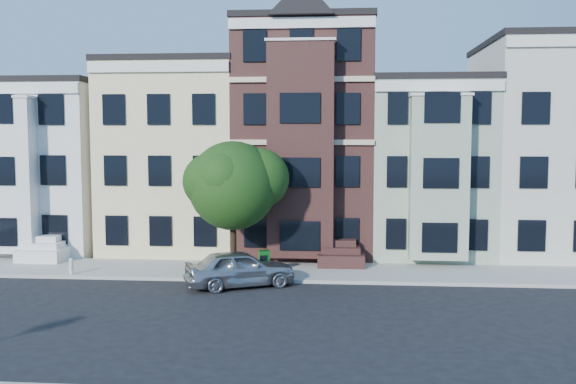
# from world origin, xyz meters

# --- Properties ---
(ground) EXTENTS (120.00, 120.00, 0.00)m
(ground) POSITION_xyz_m (0.00, 0.00, 0.00)
(ground) COLOR black
(far_sidewalk) EXTENTS (60.00, 4.00, 0.15)m
(far_sidewalk) POSITION_xyz_m (0.00, 8.00, 0.07)
(far_sidewalk) COLOR #9E9B93
(far_sidewalk) RESTS_ON ground
(house_white) EXTENTS (8.00, 9.00, 9.00)m
(house_white) POSITION_xyz_m (-15.00, 14.50, 4.50)
(house_white) COLOR white
(house_white) RESTS_ON ground
(house_yellow) EXTENTS (7.00, 9.00, 10.00)m
(house_yellow) POSITION_xyz_m (-7.00, 14.50, 5.00)
(house_yellow) COLOR beige
(house_yellow) RESTS_ON ground
(house_brown) EXTENTS (7.00, 9.00, 12.00)m
(house_brown) POSITION_xyz_m (0.00, 14.50, 6.00)
(house_brown) COLOR #381C19
(house_brown) RESTS_ON ground
(house_green) EXTENTS (6.00, 9.00, 9.00)m
(house_green) POSITION_xyz_m (6.50, 14.50, 4.50)
(house_green) COLOR #97A98E
(house_green) RESTS_ON ground
(house_cream) EXTENTS (8.00, 9.00, 11.00)m
(house_cream) POSITION_xyz_m (13.50, 14.50, 5.50)
(house_cream) COLOR beige
(house_cream) RESTS_ON ground
(street_tree) EXTENTS (7.74, 7.74, 7.33)m
(street_tree) POSITION_xyz_m (-2.90, 7.31, 3.82)
(street_tree) COLOR #274D1A
(street_tree) RESTS_ON far_sidewalk
(parked_car) EXTENTS (4.94, 3.58, 1.56)m
(parked_car) POSITION_xyz_m (-2.27, 5.20, 0.78)
(parked_car) COLOR #A4A7AC
(parked_car) RESTS_ON ground
(newspaper_box) EXTENTS (0.57, 0.53, 1.05)m
(newspaper_box) POSITION_xyz_m (-1.48, 7.18, 0.67)
(newspaper_box) COLOR #0E5217
(newspaper_box) RESTS_ON far_sidewalk
(fire_hydrant) EXTENTS (0.22, 0.22, 0.58)m
(fire_hydrant) POSITION_xyz_m (-10.03, 6.30, 0.44)
(fire_hydrant) COLOR beige
(fire_hydrant) RESTS_ON far_sidewalk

